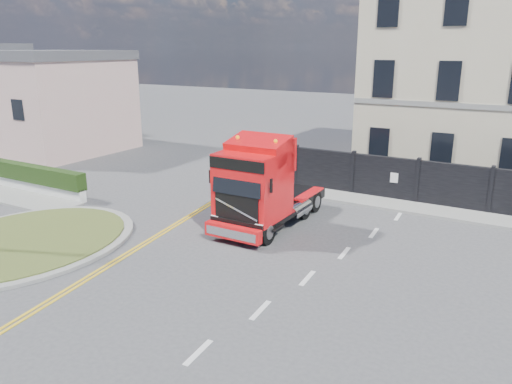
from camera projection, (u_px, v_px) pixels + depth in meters
The scene contains 10 objects.
ground at pixel (233, 254), 16.99m from camera, with size 120.00×120.00×0.00m, color #424244.
traffic_island at pixel (24, 242), 17.86m from camera, with size 6.80×6.80×0.17m.
hedge_wall at pixel (25, 176), 24.31m from camera, with size 8.00×0.55×1.35m.
pavement_side at pixel (7, 195), 23.59m from camera, with size 8.50×1.80×0.10m, color gray.
seaside_bldg_pink at pixel (53, 106), 33.28m from camera, with size 8.00×8.00×6.00m, color #CAA99E.
seaside_bldg_cream at pixel (7, 104), 38.94m from camera, with size 9.00×8.00×5.00m, color silver.
hoarding_fence at pixel (479, 190), 21.02m from camera, with size 18.80×0.25×2.00m.
georgian_building at pixel (497, 67), 26.18m from camera, with size 12.30×10.30×12.80m.
pavement_far at pixel (459, 215), 20.81m from camera, with size 20.00×1.60×0.12m, color gray.
truck at pixel (261, 189), 18.97m from camera, with size 2.25×5.94×3.56m.
Camera 1 is at (8.57, -13.20, 6.79)m, focal length 35.00 mm.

